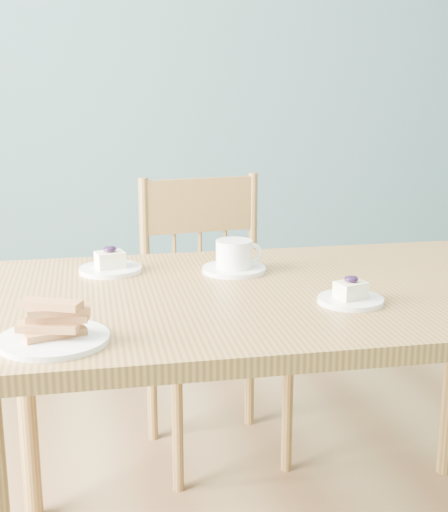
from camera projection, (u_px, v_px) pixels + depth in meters
The scene contains 7 objects.
room at pixel (445, 8), 1.58m from camera, with size 5.01×5.01×2.71m.
dining_table at pixel (286, 319), 1.64m from camera, with size 1.41×0.87×0.73m.
dining_chair at pixel (213, 317), 2.27m from camera, with size 0.43×0.42×0.90m.
cheesecake_plate_near at pixel (351, 296), 1.52m from camera, with size 0.14×0.14×0.06m.
cheesecake_plate_far at pixel (110, 265), 1.77m from camera, with size 0.15×0.15×0.07m.
coffee_cup at pixel (235, 258), 1.76m from camera, with size 0.16×0.16×0.08m.
biscotti_plate at pixel (53, 329), 1.29m from camera, with size 0.20×0.20×0.08m.
Camera 1 is at (-0.90, -1.49, 1.19)m, focal length 50.00 mm.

